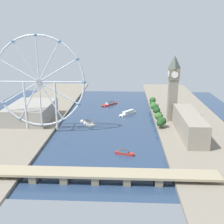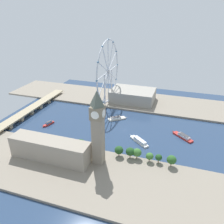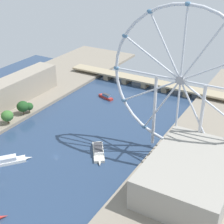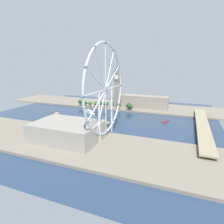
{
  "view_description": "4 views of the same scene",
  "coord_description": "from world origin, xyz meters",
  "px_view_note": "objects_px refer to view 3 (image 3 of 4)",
  "views": [
    {
      "loc": [
        -22.42,
        361.68,
        114.91
      ],
      "look_at": [
        -4.95,
        -3.32,
        10.13
      ],
      "focal_mm": 44.21,
      "sensor_mm": 36.0,
      "label": 1
    },
    {
      "loc": [
        -270.93,
        -70.23,
        161.02
      ],
      "look_at": [
        8.47,
        22.08,
        20.66
      ],
      "focal_mm": 35.59,
      "sensor_mm": 36.0,
      "label": 2
    },
    {
      "loc": [
        146.55,
        -164.98,
        148.31
      ],
      "look_at": [
        12.08,
        65.78,
        12.83
      ],
      "focal_mm": 53.71,
      "sensor_mm": 36.0,
      "label": 3
    },
    {
      "loc": [
        278.89,
        139.97,
        90.03
      ],
      "look_at": [
        -19.18,
        21.23,
        8.55
      ],
      "focal_mm": 30.52,
      "sensor_mm": 36.0,
      "label": 4
    }
  ],
  "objects_px": {
    "parliament_block": "(19,88)",
    "tour_boat_3": "(4,161)",
    "tour_boat_0": "(98,151)",
    "ferris_wheel": "(180,81)",
    "tour_boat_1": "(106,96)",
    "riverside_hall": "(191,174)",
    "river_bridge": "(146,82)"
  },
  "relations": [
    {
      "from": "river_bridge",
      "to": "tour_boat_3",
      "type": "distance_m",
      "value": 193.05
    },
    {
      "from": "parliament_block",
      "to": "tour_boat_3",
      "type": "relative_size",
      "value": 3.04
    },
    {
      "from": "riverside_hall",
      "to": "river_bridge",
      "type": "bearing_deg",
      "value": 124.14
    },
    {
      "from": "tour_boat_1",
      "to": "parliament_block",
      "type": "bearing_deg",
      "value": 51.95
    },
    {
      "from": "river_bridge",
      "to": "tour_boat_1",
      "type": "height_order",
      "value": "river_bridge"
    },
    {
      "from": "river_bridge",
      "to": "riverside_hall",
      "type": "bearing_deg",
      "value": -55.86
    },
    {
      "from": "ferris_wheel",
      "to": "tour_boat_1",
      "type": "distance_m",
      "value": 130.53
    },
    {
      "from": "tour_boat_0",
      "to": "tour_boat_1",
      "type": "xyz_separation_m",
      "value": [
        -49.14,
        92.21,
        0.03
      ]
    },
    {
      "from": "parliament_block",
      "to": "ferris_wheel",
      "type": "distance_m",
      "value": 178.38
    },
    {
      "from": "tour_boat_1",
      "to": "river_bridge",
      "type": "bearing_deg",
      "value": -97.02
    },
    {
      "from": "parliament_block",
      "to": "tour_boat_0",
      "type": "relative_size",
      "value": 3.21
    },
    {
      "from": "tour_boat_1",
      "to": "tour_boat_3",
      "type": "bearing_deg",
      "value": 105.21
    },
    {
      "from": "parliament_block",
      "to": "river_bridge",
      "type": "bearing_deg",
      "value": 47.04
    },
    {
      "from": "riverside_hall",
      "to": "tour_boat_1",
      "type": "height_order",
      "value": "riverside_hall"
    },
    {
      "from": "ferris_wheel",
      "to": "tour_boat_0",
      "type": "distance_m",
      "value": 83.25
    },
    {
      "from": "riverside_hall",
      "to": "tour_boat_3",
      "type": "relative_size",
      "value": 2.54
    },
    {
      "from": "ferris_wheel",
      "to": "tour_boat_1",
      "type": "bearing_deg",
      "value": 148.55
    },
    {
      "from": "riverside_hall",
      "to": "tour_boat_3",
      "type": "height_order",
      "value": "riverside_hall"
    },
    {
      "from": "parliament_block",
      "to": "tour_boat_3",
      "type": "xyz_separation_m",
      "value": [
        68.63,
        -88.44,
        -13.11
      ]
    },
    {
      "from": "ferris_wheel",
      "to": "riverside_hall",
      "type": "xyz_separation_m",
      "value": [
        25.73,
        -38.51,
        -46.76
      ]
    },
    {
      "from": "tour_boat_0",
      "to": "tour_boat_1",
      "type": "bearing_deg",
      "value": 172.26
    },
    {
      "from": "ferris_wheel",
      "to": "tour_boat_0",
      "type": "xyz_separation_m",
      "value": [
        -50.5,
        -31.28,
        -58.32
      ]
    },
    {
      "from": "ferris_wheel",
      "to": "riverside_hall",
      "type": "relative_size",
      "value": 1.44
    },
    {
      "from": "river_bridge",
      "to": "tour_boat_3",
      "type": "xyz_separation_m",
      "value": [
        -27.0,
        -191.12,
        -3.62
      ]
    },
    {
      "from": "parliament_block",
      "to": "tour_boat_0",
      "type": "distance_m",
      "value": 129.34
    },
    {
      "from": "ferris_wheel",
      "to": "parliament_block",
      "type": "bearing_deg",
      "value": 176.71
    },
    {
      "from": "parliament_block",
      "to": "tour_boat_3",
      "type": "bearing_deg",
      "value": -52.19
    },
    {
      "from": "parliament_block",
      "to": "riverside_hall",
      "type": "distance_m",
      "value": 203.93
    },
    {
      "from": "river_bridge",
      "to": "tour_boat_1",
      "type": "relative_size",
      "value": 9.18
    },
    {
      "from": "parliament_block",
      "to": "river_bridge",
      "type": "distance_m",
      "value": 140.64
    },
    {
      "from": "riverside_hall",
      "to": "tour_boat_3",
      "type": "distance_m",
      "value": 135.98
    },
    {
      "from": "parliament_block",
      "to": "ferris_wheel",
      "type": "xyz_separation_m",
      "value": [
        172.37,
        -9.89,
        44.86
      ]
    }
  ]
}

